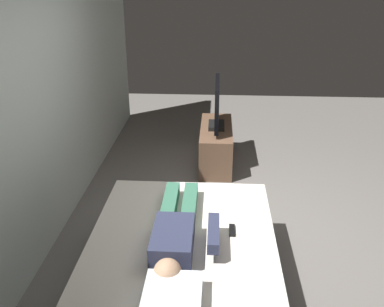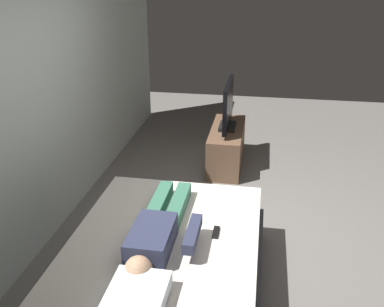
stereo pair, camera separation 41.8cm
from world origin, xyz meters
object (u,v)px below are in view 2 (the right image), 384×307
at_px(tv_stand, 227,147).
at_px(tv, 228,107).
at_px(bed, 163,273).
at_px(person, 158,230).
at_px(remote, 216,232).
at_px(pillow, 135,302).

relative_size(tv_stand, tv, 1.25).
height_order(bed, tv_stand, bed).
distance_m(person, tv, 2.55).
xyz_separation_m(tv_stand, tv, (-0.00, 0.00, 0.53)).
xyz_separation_m(remote, tv, (2.38, 0.14, 0.24)).
bearing_deg(remote, pillow, 156.68).
height_order(remote, tv, tv).
bearing_deg(tv, person, 173.92).
xyz_separation_m(person, remote, (0.15, -0.40, -0.07)).
distance_m(pillow, tv, 3.25).
bearing_deg(tv, tv_stand, 0.00).
relative_size(person, tv_stand, 1.15).
relative_size(bed, pillow, 4.15).
bearing_deg(person, remote, -69.53).
relative_size(bed, tv_stand, 1.81).
xyz_separation_m(person, tv, (2.53, -0.27, 0.16)).
bearing_deg(tv_stand, person, 173.92).
distance_m(bed, tv, 2.62).
bearing_deg(bed, person, 50.89).
relative_size(bed, person, 1.58).
bearing_deg(remote, person, 110.47).
xyz_separation_m(remote, tv_stand, (2.38, 0.14, -0.30)).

